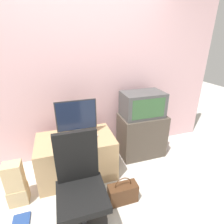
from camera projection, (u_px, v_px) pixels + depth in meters
ground_plane at (110, 219)px, 1.86m from camera, size 12.00×12.00×0.00m
wall_back at (83, 75)px, 2.52m from camera, size 4.40×0.05×2.60m
desk at (77, 156)px, 2.40m from camera, size 1.01×0.61×0.58m
side_stand at (141, 135)px, 2.83m from camera, size 0.70×0.46×0.68m
main_monitor at (77, 119)px, 2.29m from camera, size 0.53×0.23×0.49m
keyboard at (81, 139)px, 2.25m from camera, size 0.28×0.12×0.01m
mouse at (96, 136)px, 2.32m from camera, size 0.05×0.04×0.03m
crt_tv at (143, 104)px, 2.63m from camera, size 0.62×0.40×0.37m
office_chair at (81, 189)px, 1.72m from camera, size 0.49×0.49×0.98m
cardboard_box_lower at (19, 195)px, 2.03m from camera, size 0.21×0.16×0.21m
cardboard_box_upper at (14, 176)px, 1.92m from camera, size 0.19×0.15×0.33m
handbag at (123, 193)px, 2.03m from camera, size 0.34×0.15×0.35m
book at (21, 221)px, 1.83m from camera, size 0.17×0.17×0.02m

